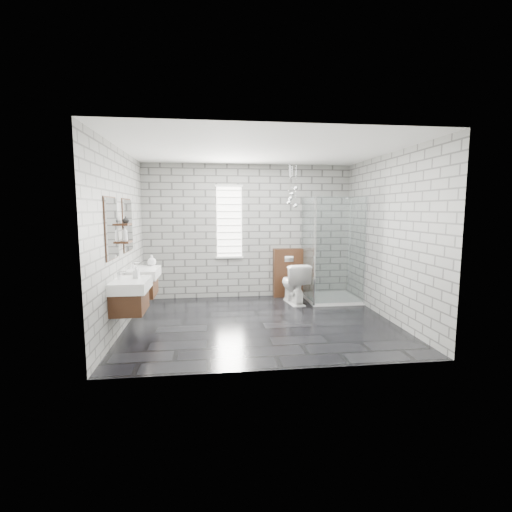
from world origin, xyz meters
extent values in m
cube|color=black|center=(0.00, 0.00, -0.01)|extent=(4.20, 3.60, 0.02)
cube|color=white|center=(0.00, 0.00, 2.71)|extent=(4.20, 3.60, 0.02)
cube|color=gray|center=(0.00, 1.81, 1.35)|extent=(4.20, 0.02, 2.70)
cube|color=gray|center=(0.00, -1.81, 1.35)|extent=(4.20, 0.02, 2.70)
cube|color=gray|center=(-2.11, 0.00, 1.35)|extent=(0.02, 3.60, 2.70)
cube|color=gray|center=(2.11, 0.00, 1.35)|extent=(0.02, 3.60, 2.70)
cube|color=#432514|center=(-1.89, -0.60, 0.55)|extent=(0.42, 0.62, 0.30)
cube|color=silver|center=(-1.69, -0.60, 0.58)|extent=(0.02, 0.35, 0.01)
cube|color=white|center=(-1.87, -0.60, 0.77)|extent=(0.47, 0.70, 0.15)
cylinder|color=silver|center=(-2.02, -0.60, 0.91)|extent=(0.04, 0.04, 0.12)
cylinder|color=silver|center=(-1.97, -0.60, 0.96)|extent=(0.10, 0.02, 0.02)
cube|color=white|center=(-2.08, -0.60, 1.55)|extent=(0.03, 0.55, 0.80)
cube|color=#432514|center=(-2.09, -0.60, 1.55)|extent=(0.01, 0.59, 0.84)
cube|color=#432514|center=(-1.89, 0.37, 0.55)|extent=(0.42, 0.62, 0.30)
cube|color=silver|center=(-1.69, 0.37, 0.58)|extent=(0.02, 0.35, 0.01)
cube|color=white|center=(-1.87, 0.37, 0.77)|extent=(0.47, 0.70, 0.15)
cylinder|color=silver|center=(-2.02, 0.37, 0.91)|extent=(0.04, 0.04, 0.12)
cylinder|color=silver|center=(-1.97, 0.37, 0.96)|extent=(0.10, 0.02, 0.02)
cube|color=white|center=(-2.08, 0.37, 1.55)|extent=(0.03, 0.55, 0.80)
cube|color=#432514|center=(-2.09, 0.37, 1.55)|extent=(0.01, 0.59, 0.84)
cube|color=#432514|center=(-2.03, -0.05, 1.32)|extent=(0.14, 0.30, 0.03)
cube|color=#432514|center=(-2.03, -0.05, 1.58)|extent=(0.14, 0.30, 0.03)
cube|color=white|center=(-0.40, 1.79, 1.55)|extent=(0.50, 0.02, 1.40)
cube|color=white|center=(-0.40, 1.77, 2.27)|extent=(0.56, 0.04, 0.04)
cube|color=white|center=(-0.40, 1.77, 0.83)|extent=(0.56, 0.04, 0.04)
cube|color=white|center=(-0.40, 1.77, 0.92)|extent=(0.48, 0.01, 0.02)
cube|color=white|center=(-0.40, 1.77, 1.06)|extent=(0.48, 0.01, 0.02)
cube|color=white|center=(-0.40, 1.77, 1.20)|extent=(0.48, 0.01, 0.02)
cube|color=white|center=(-0.40, 1.77, 1.34)|extent=(0.48, 0.01, 0.02)
cube|color=white|center=(-0.40, 1.77, 1.48)|extent=(0.48, 0.01, 0.02)
cube|color=white|center=(-0.40, 1.77, 1.62)|extent=(0.48, 0.01, 0.02)
cube|color=white|center=(-0.40, 1.77, 1.76)|extent=(0.48, 0.01, 0.02)
cube|color=white|center=(-0.40, 1.77, 1.90)|extent=(0.48, 0.01, 0.02)
cube|color=white|center=(-0.40, 1.77, 2.04)|extent=(0.48, 0.01, 0.03)
cube|color=white|center=(-0.40, 1.77, 2.18)|extent=(0.48, 0.01, 0.03)
cube|color=#432514|center=(0.80, 1.70, 0.50)|extent=(0.60, 0.20, 1.00)
cube|color=silver|center=(0.80, 1.60, 0.80)|extent=(0.18, 0.01, 0.12)
cube|color=white|center=(1.60, 1.30, 0.03)|extent=(1.00, 1.00, 0.06)
cube|color=silver|center=(1.60, 0.81, 1.03)|extent=(1.00, 0.01, 2.00)
cube|color=silver|center=(1.11, 1.30, 1.03)|extent=(0.01, 1.00, 2.00)
cube|color=silver|center=(1.11, 0.81, 1.03)|extent=(0.03, 0.03, 2.00)
cube|color=silver|center=(2.08, 0.81, 1.03)|extent=(0.03, 0.03, 2.00)
cylinder|color=silver|center=(2.04, 1.50, 1.10)|extent=(0.02, 0.02, 1.80)
cylinder|color=silver|center=(1.96, 1.50, 2.02)|extent=(0.14, 0.14, 0.02)
sphere|color=silver|center=(0.72, 1.28, 1.93)|extent=(0.09, 0.09, 0.09)
cylinder|color=silver|center=(0.72, 1.28, 2.34)|extent=(0.01, 0.01, 0.72)
sphere|color=silver|center=(0.87, 1.35, 1.87)|extent=(0.09, 0.09, 0.09)
cylinder|color=silver|center=(0.87, 1.35, 2.31)|extent=(0.01, 0.01, 0.78)
sphere|color=silver|center=(0.81, 1.42, 2.10)|extent=(0.09, 0.09, 0.09)
cylinder|color=silver|center=(0.81, 1.42, 2.42)|extent=(0.01, 0.01, 0.56)
sphere|color=silver|center=(0.77, 1.38, 2.01)|extent=(0.09, 0.09, 0.09)
cylinder|color=silver|center=(0.77, 1.38, 2.38)|extent=(0.01, 0.01, 0.65)
sphere|color=silver|center=(0.87, 1.39, 2.21)|extent=(0.09, 0.09, 0.09)
cylinder|color=silver|center=(0.87, 1.39, 2.48)|extent=(0.01, 0.01, 0.45)
imported|color=white|center=(0.80, 1.14, 0.39)|extent=(0.53, 0.82, 0.78)
imported|color=#B2B2B2|center=(-1.81, -0.49, 0.93)|extent=(0.09, 0.09, 0.17)
imported|color=#B2B2B2|center=(-1.78, 0.68, 0.94)|extent=(0.16, 0.16, 0.19)
imported|color=#B2B2B2|center=(-2.02, -0.14, 1.45)|extent=(0.10, 0.10, 0.23)
imported|color=#B2B2B2|center=(-2.02, -0.03, 1.65)|extent=(0.11, 0.11, 0.10)
camera|label=1|loc=(-0.78, -5.73, 1.80)|focal=26.00mm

